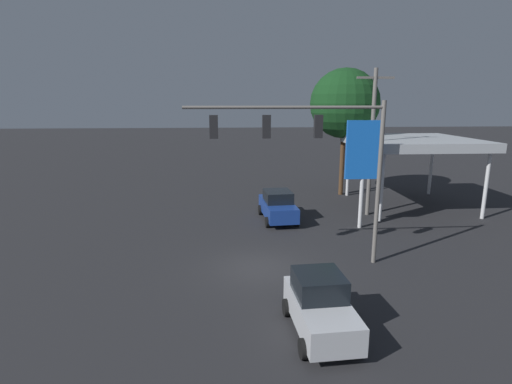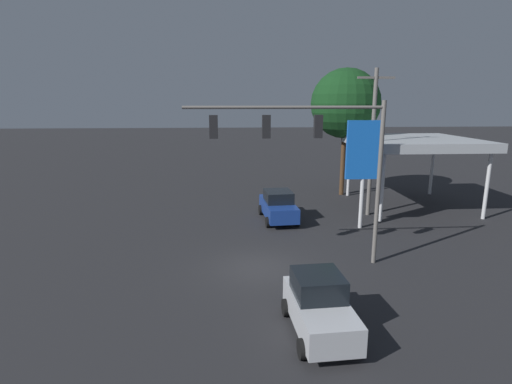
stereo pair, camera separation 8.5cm
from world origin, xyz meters
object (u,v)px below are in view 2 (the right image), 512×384
Objects in this scene: sedan_far at (278,206)px; street_tree at (346,104)px; traffic_signal_assembly at (310,144)px; hatchback_crossing at (319,306)px; price_sign at (364,154)px; utility_pole at (372,140)px.

street_tree reaches higher than sedan_far.
traffic_signal_assembly is 1.96× the size of sedan_far.
hatchback_crossing is at bearing -5.19° from sedan_far.
traffic_signal_assembly is 1.37× the size of price_sign.
sedan_far is at bearing -21.73° from price_sign.
street_tree is (-6.07, -6.87, 6.36)m from sedan_far.
price_sign is (1.43, 2.76, -0.58)m from utility_pole.
price_sign is 9.31m from street_tree.
utility_pole is (-5.73, -8.05, -0.61)m from traffic_signal_assembly.
utility_pole is at bearing 93.57° from sedan_far.
utility_pole is 2.11× the size of sedan_far.
traffic_signal_assembly is 2.27× the size of hatchback_crossing.
traffic_signal_assembly reaches higher than sedan_far.
traffic_signal_assembly is 0.93× the size of utility_pole.
traffic_signal_assembly is 15.22m from street_tree.
street_tree reaches higher than traffic_signal_assembly.
street_tree reaches higher than hatchback_crossing.
price_sign is 1.42× the size of sedan_far.
traffic_signal_assembly is 8.62m from sedan_far.
price_sign is 12.52m from hatchback_crossing.
traffic_signal_assembly is 7.39m from hatchback_crossing.
street_tree is at bearing 158.85° from hatchback_crossing.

